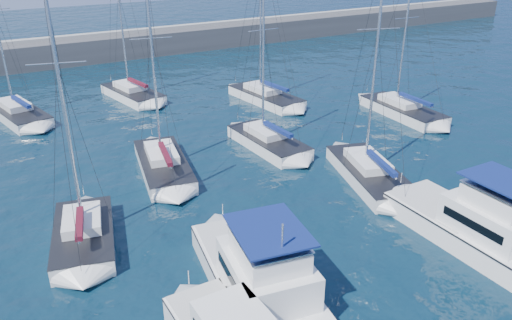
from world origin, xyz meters
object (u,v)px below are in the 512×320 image
sailboat_mid_b (163,165)px  sailboat_mid_e (402,110)px  sailboat_back_c (265,96)px  motor_yacht_stbd_inner (477,226)px  sailboat_mid_a (84,235)px  sailboat_back_b (133,93)px  sailboat_mid_d (370,173)px  sailboat_mid_c (268,141)px  motor_yacht_port_inner (261,279)px  sailboat_back_a (18,113)px

sailboat_mid_b → sailboat_mid_e: sailboat_mid_b is taller
sailboat_back_c → motor_yacht_stbd_inner: bearing=-103.3°
sailboat_mid_a → sailboat_back_b: bearing=80.5°
sailboat_mid_b → sailboat_mid_d: size_ratio=0.91×
sailboat_mid_b → motor_yacht_stbd_inner: bearing=-45.7°
sailboat_mid_a → sailboat_mid_c: sailboat_mid_a is taller
motor_yacht_port_inner → motor_yacht_stbd_inner: same height
motor_yacht_port_inner → sailboat_mid_c: sailboat_mid_c is taller
sailboat_back_b → motor_yacht_stbd_inner: bearing=-87.8°
sailboat_back_a → sailboat_back_c: bearing=-29.8°
motor_yacht_stbd_inner → sailboat_mid_c: 17.18m
motor_yacht_port_inner → sailboat_back_a: (-5.92, 32.19, -0.61)m
motor_yacht_port_inner → sailboat_mid_b: sailboat_mid_b is taller
motor_yacht_stbd_inner → sailboat_mid_d: size_ratio=0.60×
sailboat_mid_d → sailboat_back_b: size_ratio=0.96×
sailboat_mid_c → sailboat_mid_e: sailboat_mid_c is taller
sailboat_back_a → sailboat_mid_b: bearing=-79.0°
motor_yacht_port_inner → sailboat_mid_d: 14.22m
sailboat_mid_b → sailboat_mid_e: 23.27m
sailboat_back_c → sailboat_mid_c: bearing=-126.5°
motor_yacht_stbd_inner → sailboat_mid_c: size_ratio=0.67×
motor_yacht_stbd_inner → sailboat_mid_d: 8.67m
sailboat_mid_c → motor_yacht_port_inner: bearing=-124.8°
sailboat_mid_e → sailboat_back_b: size_ratio=0.83×
sailboat_mid_b → sailboat_back_b: sailboat_back_b is taller
sailboat_mid_a → motor_yacht_port_inner: bearing=-42.2°
sailboat_back_a → sailboat_back_c: sailboat_back_c is taller
sailboat_mid_d → sailboat_back_b: bearing=124.7°
motor_yacht_stbd_inner → sailboat_back_b: 35.68m
sailboat_mid_b → sailboat_mid_c: bearing=11.1°
sailboat_back_b → sailboat_mid_d: bearing=-83.1°
sailboat_mid_a → sailboat_mid_d: bearing=7.5°
sailboat_mid_b → motor_yacht_port_inner: bearing=-82.8°
motor_yacht_stbd_inner → sailboat_mid_b: (-10.92, 17.12, -0.62)m
sailboat_mid_b → sailboat_mid_c: (8.59, -0.11, 0.01)m
sailboat_mid_e → sailboat_mid_d: bearing=-139.8°
sailboat_mid_b → sailboat_back_a: sailboat_back_a is taller
sailboat_mid_c → sailboat_back_a: size_ratio=0.94×
sailboat_back_c → sailboat_back_b: bearing=139.3°
sailboat_back_a → motor_yacht_stbd_inner: bearing=-73.8°
motor_yacht_port_inner → sailboat_back_a: size_ratio=0.68×
motor_yacht_stbd_inner → sailboat_back_c: 27.41m
motor_yacht_port_inner → motor_yacht_stbd_inner: (12.13, -2.14, 0.00)m
sailboat_mid_a → sailboat_back_c: size_ratio=0.93×
sailboat_mid_d → motor_yacht_stbd_inner: bearing=-75.0°
sailboat_mid_e → sailboat_back_c: bearing=135.2°
sailboat_back_a → sailboat_back_b: size_ratio=0.91×
sailboat_mid_d → sailboat_mid_e: 14.59m
motor_yacht_stbd_inner → sailboat_mid_a: 20.93m
sailboat_mid_e → motor_yacht_stbd_inner: bearing=-121.2°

